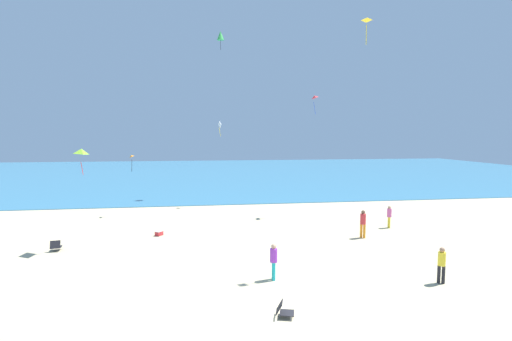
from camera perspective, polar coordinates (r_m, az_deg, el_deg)
name	(u,v)px	position (r m, az deg, el deg)	size (l,w,h in m)	color
ground_plane	(252,237)	(23.57, -0.56, -9.92)	(120.00, 120.00, 0.00)	#C6B58C
ocean_water	(219,172)	(63.86, -5.51, -0.28)	(120.00, 60.00, 0.05)	teal
beach_chair_mid_beach	(283,310)	(13.88, 4.11, -20.04)	(0.73, 0.64, 0.54)	black
beach_chair_near_camera	(56,246)	(23.41, -27.67, -9.92)	(0.58, 0.67, 0.60)	black
cooler_box	(159,233)	(24.67, -14.25, -9.03)	(0.52, 0.55, 0.30)	red
person_0	(442,263)	(18.11, 25.92, -12.24)	(0.41, 0.41, 1.54)	black
person_1	(274,259)	(16.76, 2.64, -13.06)	(0.33, 0.33, 1.57)	#19ADB2
person_2	(363,222)	(24.09, 15.65, -7.39)	(0.47, 0.47, 1.69)	orange
person_3	(389,215)	(27.19, 19.23, -6.30)	(0.36, 0.36, 1.49)	yellow
kite_red	(314,97)	(30.11, 8.68, 10.78)	(0.57, 0.67, 1.50)	red
kite_yellow	(367,20)	(18.98, 16.15, 20.72)	(0.44, 0.38, 1.22)	yellow
kite_orange	(131,157)	(30.79, -18.10, 1.99)	(0.36, 0.43, 1.32)	orange
kite_white	(220,125)	(33.61, -5.42, 6.71)	(0.25, 0.53, 1.29)	white
kite_lime	(82,151)	(22.30, -24.55, 2.59)	(0.90, 1.00, 1.41)	#99DB33
kite_green	(220,36)	(39.97, -5.31, 19.38)	(0.87, 0.91, 1.83)	green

